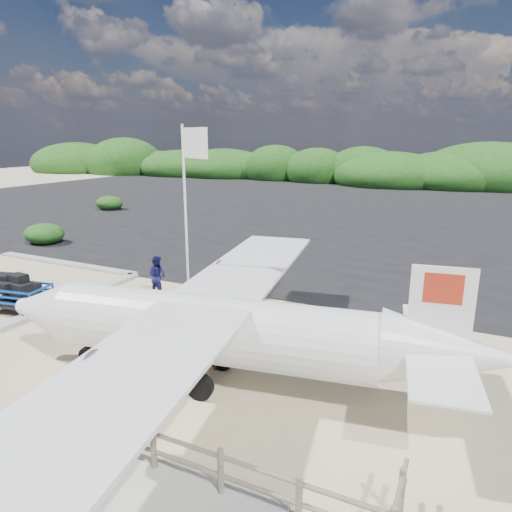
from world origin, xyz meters
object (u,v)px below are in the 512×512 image
(baggage_cart, at_px, (20,312))
(signboard, at_px, (193,367))
(crew_b, at_px, (157,276))
(crew_c, at_px, (252,281))
(flagpole, at_px, (190,329))
(crew_a, at_px, (234,279))

(baggage_cart, height_order, signboard, signboard)
(crew_b, xyz_separation_m, crew_c, (3.62, 1.45, -0.12))
(flagpole, distance_m, signboard, 2.68)
(signboard, xyz_separation_m, crew_b, (-4.64, 4.43, 0.86))
(crew_c, bearing_deg, crew_a, -1.97)
(signboard, bearing_deg, baggage_cart, 162.68)
(flagpole, xyz_separation_m, crew_a, (-0.23, 3.60, 0.75))
(flagpole, xyz_separation_m, crew_b, (-3.08, 2.24, 0.86))
(baggage_cart, distance_m, crew_b, 5.21)
(baggage_cart, xyz_separation_m, signboard, (8.20, -0.73, 0.00))
(flagpole, bearing_deg, baggage_cart, -167.63)
(baggage_cart, relative_size, crew_c, 1.70)
(baggage_cart, height_order, flagpole, flagpole)
(baggage_cart, height_order, crew_a, crew_a)
(crew_a, bearing_deg, baggage_cart, 49.44)
(baggage_cart, xyz_separation_m, crew_c, (7.19, 5.15, 0.74))
(flagpole, xyz_separation_m, crew_c, (0.54, 3.69, 0.74))
(signboard, relative_size, crew_a, 1.03)
(signboard, bearing_deg, crew_b, 124.06)
(baggage_cart, xyz_separation_m, crew_b, (3.57, 3.70, 0.86))
(baggage_cart, xyz_separation_m, crew_a, (6.42, 5.06, 0.75))
(crew_b, bearing_deg, baggage_cart, 46.81)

